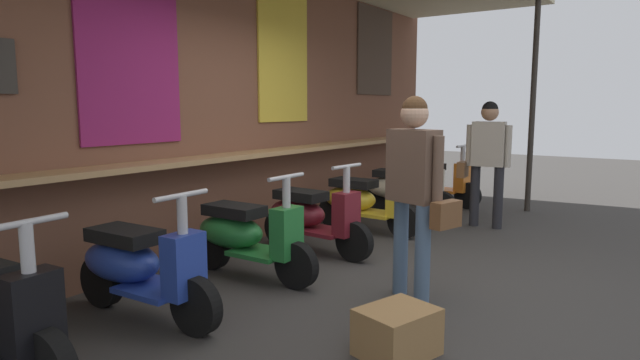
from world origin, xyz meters
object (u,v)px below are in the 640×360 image
scooter_blue (137,266)px  scooter_maroon (309,216)px  scooter_green (244,235)px  scooter_cream (402,189)px  scooter_orange (433,180)px  merchandise_crate (397,332)px  scooter_yellow (362,201)px  shopper_with_handbag (487,152)px  shopper_browsing (415,179)px

scooter_blue → scooter_maroon: same height
scooter_green → scooter_cream: (3.24, -0.00, 0.00)m
scooter_orange → scooter_blue: bearing=-86.9°
merchandise_crate → scooter_maroon: bearing=48.4°
scooter_yellow → shopper_with_handbag: shopper_with_handbag is taller
scooter_green → scooter_yellow: size_ratio=1.00×
scooter_green → scooter_yellow: same height
scooter_yellow → merchandise_crate: scooter_yellow is taller
scooter_blue → scooter_orange: 5.50m
scooter_blue → merchandise_crate: bearing=13.7°
scooter_orange → shopper_browsing: bearing=-66.5°
scooter_green → scooter_yellow: (2.12, -0.00, 0.00)m
scooter_yellow → shopper_with_handbag: size_ratio=0.88×
scooter_maroon → scooter_yellow: 1.11m
scooter_cream → merchandise_crate: scooter_cream is taller
shopper_with_handbag → merchandise_crate: size_ratio=3.49×
scooter_orange → shopper_with_handbag: size_ratio=0.88×
scooter_green → shopper_with_handbag: (3.24, -1.17, 0.58)m
shopper_browsing → scooter_green: bearing=117.9°
scooter_yellow → merchandise_crate: 3.30m
scooter_green → scooter_orange: bearing=89.6°
shopper_with_handbag → shopper_browsing: 2.95m
scooter_orange → scooter_maroon: bearing=-86.9°
scooter_yellow → shopper_browsing: shopper_browsing is taller
scooter_blue → shopper_browsing: shopper_browsing is taller
scooter_orange → scooter_cream: bearing=-86.9°
scooter_blue → merchandise_crate: (0.53, -1.83, -0.24)m
scooter_green → scooter_orange: (4.35, -0.00, 0.00)m
scooter_blue → scooter_cream: 4.39m
merchandise_crate → scooter_orange: bearing=20.2°
shopper_with_handbag → merchandise_crate: shopper_with_handbag is taller
scooter_yellow → scooter_cream: bearing=91.0°
scooter_green → scooter_maroon: 1.01m
shopper_browsing → merchandise_crate: 1.28m
scooter_green → merchandise_crate: scooter_green is taller
merchandise_crate → scooter_yellow: bearing=33.8°
scooter_green → scooter_maroon: bearing=89.5°
scooter_yellow → merchandise_crate: size_ratio=3.05×
shopper_browsing → merchandise_crate: shopper_browsing is taller
scooter_green → shopper_with_handbag: size_ratio=0.87×
merchandise_crate → shopper_browsing: bearing=19.2°
scooter_blue → scooter_green: 1.15m
scooter_blue → merchandise_crate: scooter_blue is taller
shopper_browsing → scooter_orange: bearing=36.6°
scooter_yellow → scooter_orange: same height
scooter_yellow → scooter_orange: size_ratio=1.00×
scooter_maroon → scooter_orange: size_ratio=1.00×
scooter_cream → shopper_with_handbag: (-0.01, -1.17, 0.58)m
scooter_green → merchandise_crate: size_ratio=3.05×
scooter_blue → merchandise_crate: size_ratio=3.05×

